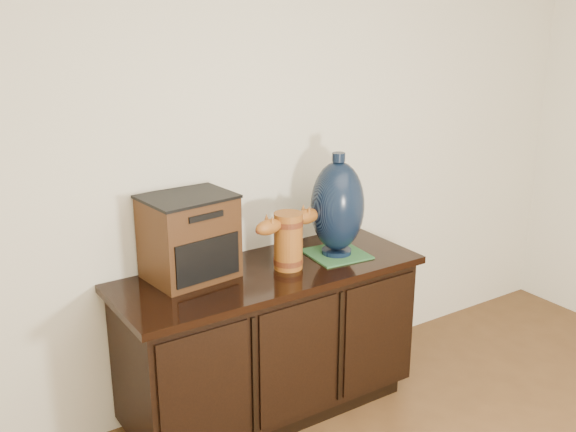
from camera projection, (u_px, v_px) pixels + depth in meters
sideboard at (269, 341)px, 3.23m from camera, size 1.46×0.56×0.75m
terracotta_vessel at (288, 237)px, 3.10m from camera, size 0.38×0.16×0.27m
tv_radio at (189, 237)px, 2.99m from camera, size 0.41×0.35×0.38m
green_mat at (336, 254)px, 3.30m from camera, size 0.29×0.29×0.01m
lamp_base at (337, 207)px, 3.23m from camera, size 0.28×0.28×0.50m
spray_can at (233, 243)px, 3.19m from camera, size 0.07×0.07×0.19m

